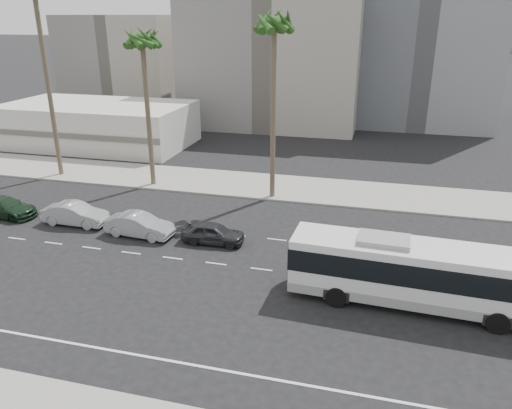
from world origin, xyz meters
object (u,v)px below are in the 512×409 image
(palm_near, at_px, (274,28))
(palm_mid, at_px, (142,43))
(car_b, at_px, (140,225))
(car_c, at_px, (75,214))
(car_a, at_px, (213,233))
(car_d, at_px, (5,207))
(city_bus, at_px, (413,272))

(palm_near, xyz_separation_m, palm_mid, (-11.53, 0.49, -1.29))
(car_b, xyz_separation_m, car_c, (-5.69, 0.69, 0.01))
(car_b, relative_size, palm_mid, 0.35)
(car_a, xyz_separation_m, car_d, (-17.58, 0.53, 0.02))
(car_b, height_order, palm_mid, palm_mid)
(car_d, relative_size, palm_mid, 0.37)
(car_b, relative_size, car_c, 0.99)
(car_a, height_order, palm_mid, palm_mid)
(car_a, relative_size, car_d, 0.83)
(city_bus, distance_m, car_d, 31.07)
(car_b, bearing_deg, city_bus, -99.32)
(car_a, distance_m, car_d, 17.59)
(car_a, bearing_deg, car_b, 89.90)
(city_bus, height_order, car_b, city_bus)
(palm_near, bearing_deg, car_d, -154.25)
(car_b, height_order, car_c, car_c)
(city_bus, relative_size, palm_near, 0.86)
(car_a, height_order, car_d, car_d)
(palm_mid, bearing_deg, car_b, -69.06)
(car_c, bearing_deg, car_a, -92.56)
(city_bus, height_order, car_d, city_bus)
(car_b, distance_m, palm_mid, 16.47)
(car_b, height_order, palm_near, palm_near)
(city_bus, bearing_deg, palm_mid, 149.03)
(city_bus, xyz_separation_m, palm_mid, (-22.61, 15.07, 10.71))
(city_bus, distance_m, car_c, 24.79)
(city_bus, distance_m, palm_near, 21.89)
(car_c, xyz_separation_m, car_d, (-6.38, 0.04, -0.06))
(car_d, bearing_deg, car_a, -87.70)
(car_a, bearing_deg, palm_mid, 40.32)
(city_bus, height_order, car_c, city_bus)
(car_a, bearing_deg, city_bus, -111.71)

